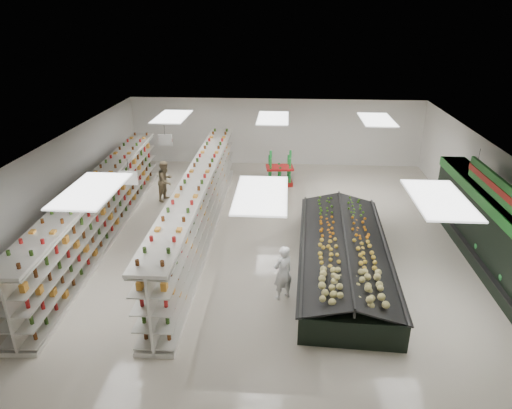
# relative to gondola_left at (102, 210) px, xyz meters

# --- Properties ---
(floor) EXTENTS (16.00, 16.00, 0.00)m
(floor) POSITION_rel_gondola_left_xyz_m (5.51, 0.25, -0.94)
(floor) COLOR beige
(floor) RESTS_ON ground
(ceiling) EXTENTS (14.00, 16.00, 0.02)m
(ceiling) POSITION_rel_gondola_left_xyz_m (5.51, 0.25, 2.26)
(ceiling) COLOR white
(ceiling) RESTS_ON wall_back
(wall_back) EXTENTS (14.00, 0.02, 3.20)m
(wall_back) POSITION_rel_gondola_left_xyz_m (5.51, 8.25, 0.66)
(wall_back) COLOR white
(wall_back) RESTS_ON floor
(wall_front) EXTENTS (14.00, 0.02, 3.20)m
(wall_front) POSITION_rel_gondola_left_xyz_m (5.51, -7.75, 0.66)
(wall_front) COLOR white
(wall_front) RESTS_ON floor
(wall_left) EXTENTS (0.02, 16.00, 3.20)m
(wall_left) POSITION_rel_gondola_left_xyz_m (-1.49, 0.25, 0.66)
(wall_left) COLOR white
(wall_left) RESTS_ON floor
(wall_right) EXTENTS (0.02, 16.00, 3.20)m
(wall_right) POSITION_rel_gondola_left_xyz_m (12.51, 0.25, 0.66)
(wall_right) COLOR white
(wall_right) RESTS_ON floor
(produce_wall_case) EXTENTS (0.93, 8.00, 2.20)m
(produce_wall_case) POSITION_rel_gondola_left_xyz_m (12.04, -1.25, 0.30)
(produce_wall_case) COLOR black
(produce_wall_case) RESTS_ON floor
(aisle_sign_near) EXTENTS (0.52, 0.06, 0.75)m
(aisle_sign_near) POSITION_rel_gondola_left_xyz_m (1.71, -1.75, 1.81)
(aisle_sign_near) COLOR white
(aisle_sign_near) RESTS_ON ceiling
(aisle_sign_far) EXTENTS (0.52, 0.06, 0.75)m
(aisle_sign_far) POSITION_rel_gondola_left_xyz_m (1.71, 2.25, 1.81)
(aisle_sign_far) COLOR white
(aisle_sign_far) RESTS_ON ceiling
(hortifruti_banner) EXTENTS (0.12, 3.20, 0.95)m
(hortifruti_banner) POSITION_rel_gondola_left_xyz_m (11.75, -1.25, 1.71)
(hortifruti_banner) COLOR #1D6D23
(hortifruti_banner) RESTS_ON ceiling
(gondola_left) EXTENTS (1.42, 11.85, 2.05)m
(gondola_left) POSITION_rel_gondola_left_xyz_m (0.00, 0.00, 0.00)
(gondola_left) COLOR white
(gondola_left) RESTS_ON floor
(gondola_center) EXTENTS (1.03, 12.26, 2.12)m
(gondola_center) POSITION_rel_gondola_left_xyz_m (3.21, 0.40, 0.03)
(gondola_center) COLOR white
(gondola_center) RESTS_ON floor
(produce_island) EXTENTS (2.92, 7.25, 1.07)m
(produce_island) POSITION_rel_gondola_left_xyz_m (7.82, -1.56, -0.46)
(produce_island) COLOR black
(produce_island) RESTS_ON floor
(soda_endcap) EXTENTS (1.24, 0.91, 1.48)m
(soda_endcap) POSITION_rel_gondola_left_xyz_m (5.79, 5.31, -0.23)
(soda_endcap) COLOR #A41812
(soda_endcap) RESTS_ON floor
(shopper_main) EXTENTS (0.67, 0.62, 1.54)m
(shopper_main) POSITION_rel_gondola_left_xyz_m (6.05, -3.22, -0.17)
(shopper_main) COLOR white
(shopper_main) RESTS_ON floor
(shopper_background) EXTENTS (0.71, 0.90, 1.62)m
(shopper_background) POSITION_rel_gondola_left_xyz_m (1.31, 3.28, -0.13)
(shopper_background) COLOR tan
(shopper_background) RESTS_ON floor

